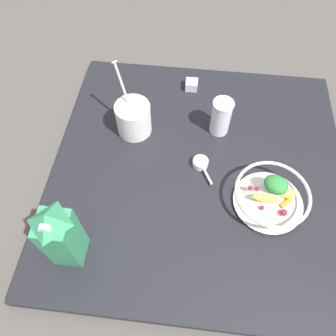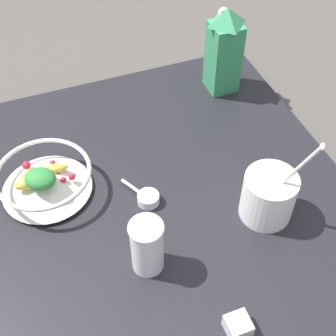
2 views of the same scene
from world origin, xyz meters
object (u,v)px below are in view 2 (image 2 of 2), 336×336
Objects in this scene: milk_carton at (224,50)px; spice_jar at (238,326)px; fruit_bowl at (44,180)px; drinking_cup at (147,245)px; yogurt_tub at (269,194)px.

milk_carton is 5.56× the size of spice_jar.
fruit_bowl reaches higher than spice_jar.
milk_carton reaches higher than fruit_bowl.
drinking_cup is 0.23m from spice_jar.
spice_jar is (-0.27, 0.46, -0.03)m from fruit_bowl.
drinking_cup reaches higher than fruit_bowl.
yogurt_tub is 5.61× the size of spice_jar.
spice_jar is at bearing 119.70° from drinking_cup.
fruit_bowl is 0.89× the size of milk_carton.
yogurt_tub reaches higher than milk_carton.
drinking_cup is (0.39, 0.48, -0.05)m from milk_carton.
spice_jar is (0.18, 0.22, -0.05)m from yogurt_tub.
spice_jar is at bearing 51.12° from yogurt_tub.
fruit_bowl is 0.50m from yogurt_tub.
yogurt_tub is 1.86× the size of drinking_cup.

